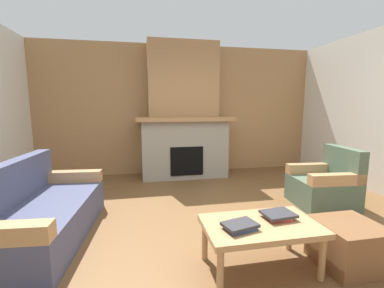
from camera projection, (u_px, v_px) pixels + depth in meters
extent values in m
plane|color=brown|center=(222.00, 236.00, 2.91)|extent=(9.00, 9.00, 0.00)
cube|color=#A87A4C|center=(180.00, 110.00, 5.62)|extent=(6.00, 0.12, 2.70)
cube|color=gray|center=(184.00, 148.00, 5.33)|extent=(1.70, 0.70, 1.15)
cube|color=black|center=(187.00, 161.00, 5.04)|extent=(0.64, 0.08, 0.56)
cube|color=#A87A4C|center=(184.00, 119.00, 5.20)|extent=(1.90, 0.82, 0.08)
cube|color=#A87A4C|center=(183.00, 80.00, 5.23)|extent=(1.40, 0.50, 1.47)
cube|color=#474C6B|center=(45.00, 221.00, 2.81)|extent=(0.99, 1.86, 0.40)
cube|color=#474C6B|center=(8.00, 185.00, 2.71)|extent=(0.31, 1.81, 0.45)
cube|color=tan|center=(70.00, 176.00, 3.58)|extent=(0.85, 0.23, 0.15)
cube|color=#4C604C|center=(321.00, 192.00, 3.78)|extent=(0.82, 0.82, 0.40)
cube|color=#4C604C|center=(344.00, 163.00, 3.75)|extent=(0.21, 0.77, 0.45)
cube|color=tan|center=(311.00, 168.00, 4.04)|extent=(0.77, 0.21, 0.15)
cube|color=tan|center=(337.00, 179.00, 3.43)|extent=(0.77, 0.21, 0.15)
cube|color=tan|center=(261.00, 226.00, 2.26)|extent=(1.00, 0.60, 0.05)
cylinder|color=tan|center=(220.00, 272.00, 1.97)|extent=(0.06, 0.06, 0.38)
cylinder|color=tan|center=(322.00, 259.00, 2.14)|extent=(0.06, 0.06, 0.38)
cylinder|color=tan|center=(205.00, 240.00, 2.44)|extent=(0.06, 0.06, 0.38)
cylinder|color=tan|center=(290.00, 231.00, 2.61)|extent=(0.06, 0.06, 0.38)
cube|color=brown|center=(348.00, 244.00, 2.34)|extent=(0.52, 0.52, 0.40)
cube|color=#335699|center=(240.00, 227.00, 2.16)|extent=(0.26, 0.22, 0.03)
cube|color=#2D2D33|center=(240.00, 225.00, 2.14)|extent=(0.31, 0.25, 0.03)
cube|color=#B23833|center=(278.00, 216.00, 2.36)|extent=(0.22, 0.23, 0.03)
cube|color=#2D2D33|center=(278.00, 214.00, 2.35)|extent=(0.30, 0.24, 0.02)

